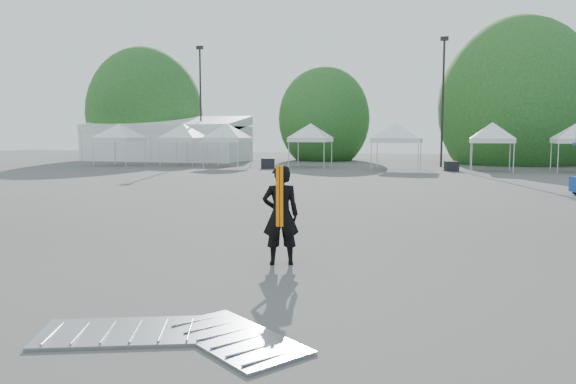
# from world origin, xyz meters

# --- Properties ---
(ground) EXTENTS (120.00, 120.00, 0.00)m
(ground) POSITION_xyz_m (0.00, 0.00, 0.00)
(ground) COLOR #474442
(ground) RESTS_ON ground
(marquee) EXTENTS (15.00, 6.25, 4.23)m
(marquee) POSITION_xyz_m (-22.00, 35.00, 1.97)
(marquee) COLOR white
(marquee) RESTS_ON ground
(light_pole_west) EXTENTS (0.60, 0.25, 10.30)m
(light_pole_west) POSITION_xyz_m (-18.00, 34.00, 5.77)
(light_pole_west) COLOR black
(light_pole_west) RESTS_ON ground
(light_pole_east) EXTENTS (0.60, 0.25, 9.80)m
(light_pole_east) POSITION_xyz_m (3.00, 32.00, 5.52)
(light_pole_east) COLOR black
(light_pole_east) RESTS_ON ground
(tree_far_w) EXTENTS (4.80, 4.80, 7.30)m
(tree_far_w) POSITION_xyz_m (-26.00, 38.00, 4.54)
(tree_far_w) COLOR #382314
(tree_far_w) RESTS_ON ground
(tree_mid_w) EXTENTS (4.16, 4.16, 6.33)m
(tree_mid_w) POSITION_xyz_m (-8.00, 40.00, 3.93)
(tree_mid_w) COLOR #382314
(tree_mid_w) RESTS_ON ground
(tree_mid_e) EXTENTS (5.12, 5.12, 7.79)m
(tree_mid_e) POSITION_xyz_m (9.00, 39.00, 4.84)
(tree_mid_e) COLOR #382314
(tree_mid_e) RESTS_ON ground
(tent_a) EXTENTS (4.41, 4.41, 3.88)m
(tent_a) POSITION_xyz_m (-21.93, 27.06, 3.06)
(tent_a) COLOR silver
(tent_a) RESTS_ON ground
(tent_b) EXTENTS (4.26, 4.26, 3.88)m
(tent_b) POSITION_xyz_m (-17.02, 28.62, 3.06)
(tent_b) COLOR silver
(tent_b) RESTS_ON ground
(tent_c) EXTENTS (4.18, 4.18, 3.88)m
(tent_c) POSITION_xyz_m (-12.59, 27.07, 3.06)
(tent_c) COLOR silver
(tent_c) RESTS_ON ground
(tent_d) EXTENTS (4.10, 4.10, 3.88)m
(tent_d) POSITION_xyz_m (-6.55, 28.92, 3.06)
(tent_d) COLOR silver
(tent_d) RESTS_ON ground
(tent_e) EXTENTS (4.74, 4.74, 3.88)m
(tent_e) POSITION_xyz_m (0.05, 27.50, 3.06)
(tent_e) COLOR silver
(tent_e) RESTS_ON ground
(tent_f) EXTENTS (3.99, 3.99, 3.88)m
(tent_f) POSITION_xyz_m (6.37, 28.06, 3.06)
(tent_f) COLOR silver
(tent_f) RESTS_ON ground
(man) EXTENTS (0.84, 0.70, 1.98)m
(man) POSITION_xyz_m (0.59, -2.15, 0.99)
(man) COLOR black
(man) RESTS_ON ground
(barrier_left) EXTENTS (2.35, 1.74, 0.07)m
(barrier_left) POSITION_xyz_m (-0.23, -6.44, 0.03)
(barrier_left) COLOR gray
(barrier_left) RESTS_ON ground
(barrier_mid) EXTENTS (2.20, 1.96, 0.06)m
(barrier_mid) POSITION_xyz_m (1.25, -6.24, 0.03)
(barrier_mid) COLOR gray
(barrier_mid) RESTS_ON ground
(crate_west) EXTENTS (1.19, 1.06, 0.77)m
(crate_west) POSITION_xyz_m (-9.16, 26.45, 0.38)
(crate_west) COLOR black
(crate_west) RESTS_ON ground
(crate_mid) EXTENTS (1.03, 0.89, 0.68)m
(crate_mid) POSITION_xyz_m (3.78, 27.19, 0.34)
(crate_mid) COLOR black
(crate_mid) RESTS_ON ground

